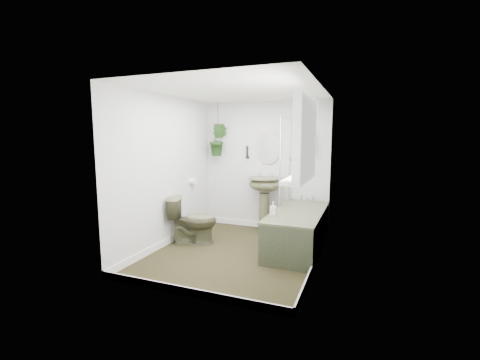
% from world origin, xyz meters
% --- Properties ---
extents(floor, '(2.30, 2.80, 0.02)m').
position_xyz_m(floor, '(0.00, 0.00, -0.01)').
color(floor, black).
rests_on(floor, ground).
extents(ceiling, '(2.30, 2.80, 0.02)m').
position_xyz_m(ceiling, '(0.00, 0.00, 2.31)').
color(ceiling, white).
rests_on(ceiling, ground).
extents(wall_back, '(2.30, 0.02, 2.30)m').
position_xyz_m(wall_back, '(0.00, 1.41, 1.15)').
color(wall_back, silver).
rests_on(wall_back, ground).
extents(wall_front, '(2.30, 0.02, 2.30)m').
position_xyz_m(wall_front, '(0.00, -1.41, 1.15)').
color(wall_front, silver).
rests_on(wall_front, ground).
extents(wall_left, '(0.02, 2.80, 2.30)m').
position_xyz_m(wall_left, '(-1.16, 0.00, 1.15)').
color(wall_left, silver).
rests_on(wall_left, ground).
extents(wall_right, '(0.02, 2.80, 2.30)m').
position_xyz_m(wall_right, '(1.16, 0.00, 1.15)').
color(wall_right, silver).
rests_on(wall_right, ground).
extents(skirting, '(2.30, 2.80, 0.10)m').
position_xyz_m(skirting, '(0.00, 0.00, 0.05)').
color(skirting, white).
rests_on(skirting, floor).
extents(bathtub, '(0.72, 1.72, 0.58)m').
position_xyz_m(bathtub, '(0.80, 0.50, 0.29)').
color(bathtub, '#4F5035').
rests_on(bathtub, floor).
extents(bath_screen, '(0.04, 0.72, 1.40)m').
position_xyz_m(bath_screen, '(0.47, 0.99, 1.28)').
color(bath_screen, silver).
rests_on(bath_screen, bathtub).
extents(shower_box, '(0.20, 0.10, 0.35)m').
position_xyz_m(shower_box, '(0.80, 1.34, 1.55)').
color(shower_box, white).
rests_on(shower_box, wall_back).
extents(oval_mirror, '(0.46, 0.03, 0.62)m').
position_xyz_m(oval_mirror, '(0.07, 1.37, 1.50)').
color(oval_mirror, '#BDB48F').
rests_on(oval_mirror, wall_back).
extents(wall_sconce, '(0.04, 0.04, 0.22)m').
position_xyz_m(wall_sconce, '(-0.33, 1.36, 1.40)').
color(wall_sconce, black).
rests_on(wall_sconce, wall_back).
extents(toilet_roll_holder, '(0.11, 0.11, 0.11)m').
position_xyz_m(toilet_roll_holder, '(-1.10, 0.70, 0.90)').
color(toilet_roll_holder, white).
rests_on(toilet_roll_holder, wall_left).
extents(window_recess, '(0.08, 1.00, 0.90)m').
position_xyz_m(window_recess, '(1.09, -0.70, 1.65)').
color(window_recess, white).
rests_on(window_recess, wall_right).
extents(window_sill, '(0.18, 1.00, 0.04)m').
position_xyz_m(window_sill, '(1.02, -0.70, 1.23)').
color(window_sill, white).
rests_on(window_sill, wall_right).
extents(window_blinds, '(0.01, 0.86, 0.76)m').
position_xyz_m(window_blinds, '(1.04, -0.70, 1.65)').
color(window_blinds, white).
rests_on(window_blinds, wall_right).
extents(toilet, '(0.84, 0.66, 0.75)m').
position_xyz_m(toilet, '(-0.80, 0.15, 0.38)').
color(toilet, '#4F5035').
rests_on(toilet, floor).
extents(pedestal_sink, '(0.68, 0.61, 0.98)m').
position_xyz_m(pedestal_sink, '(0.07, 1.15, 0.49)').
color(pedestal_sink, '#4F5035').
rests_on(pedestal_sink, floor).
extents(sill_plant, '(0.23, 0.21, 0.24)m').
position_xyz_m(sill_plant, '(0.97, -0.47, 1.37)').
color(sill_plant, black).
rests_on(sill_plant, window_sill).
extents(hanging_plant, '(0.36, 0.31, 0.59)m').
position_xyz_m(hanging_plant, '(-0.87, 1.25, 1.62)').
color(hanging_plant, black).
rests_on(hanging_plant, ceiling).
extents(soap_bottle, '(0.09, 0.09, 0.18)m').
position_xyz_m(soap_bottle, '(0.51, 0.14, 0.67)').
color(soap_bottle, '#312424').
rests_on(soap_bottle, bathtub).
extents(hanging_pot, '(0.16, 0.16, 0.12)m').
position_xyz_m(hanging_pot, '(-0.87, 1.25, 1.85)').
color(hanging_pot, '#47382E').
rests_on(hanging_pot, ceiling).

